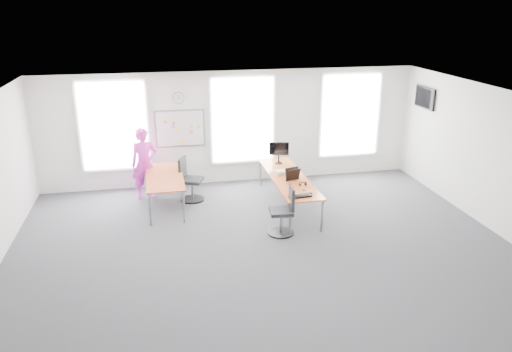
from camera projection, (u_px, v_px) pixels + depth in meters
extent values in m
plane|color=#28292E|center=(263.00, 247.00, 10.01)|extent=(10.00, 10.00, 0.00)
plane|color=white|center=(264.00, 99.00, 9.01)|extent=(10.00, 10.00, 0.00)
plane|color=silver|center=(231.00, 128.00, 13.21)|extent=(10.00, 0.00, 10.00)
plane|color=silver|center=(337.00, 289.00, 5.81)|extent=(10.00, 0.00, 10.00)
plane|color=silver|center=(496.00, 161.00, 10.45)|extent=(0.00, 10.00, 10.00)
cube|color=silver|center=(114.00, 126.00, 12.55)|extent=(1.60, 0.06, 2.20)
cube|color=silver|center=(243.00, 120.00, 13.17)|extent=(1.60, 0.06, 2.20)
cube|color=silver|center=(350.00, 115.00, 13.73)|extent=(1.60, 0.06, 2.20)
cube|color=#AC4E24|center=(288.00, 177.00, 11.76)|extent=(0.83, 3.10, 0.03)
cylinder|color=gray|center=(290.00, 219.00, 10.44)|extent=(0.05, 0.05, 0.72)
cylinder|color=gray|center=(322.00, 216.00, 10.58)|extent=(0.05, 0.05, 0.72)
cylinder|color=gray|center=(261.00, 173.00, 13.19)|extent=(0.05, 0.05, 0.72)
cylinder|color=gray|center=(286.00, 172.00, 13.33)|extent=(0.05, 0.05, 0.72)
cube|color=#AC4E24|center=(165.00, 176.00, 11.75)|extent=(0.85, 2.14, 0.03)
cylinder|color=gray|center=(150.00, 209.00, 10.88)|extent=(0.05, 0.05, 0.75)
cylinder|color=gray|center=(184.00, 207.00, 11.02)|extent=(0.05, 0.05, 0.75)
cylinder|color=gray|center=(150.00, 179.00, 12.74)|extent=(0.05, 0.05, 0.75)
cylinder|color=gray|center=(179.00, 177.00, 12.88)|extent=(0.05, 0.05, 0.75)
cylinder|color=black|center=(281.00, 233.00, 10.61)|extent=(0.56, 0.56, 0.03)
cylinder|color=gray|center=(281.00, 222.00, 10.53)|extent=(0.06, 0.06, 0.45)
cube|color=black|center=(281.00, 212.00, 10.44)|extent=(0.52, 0.52, 0.08)
cube|color=black|center=(292.00, 198.00, 10.37)|extent=(0.10, 0.45, 0.48)
cylinder|color=black|center=(193.00, 199.00, 12.38)|extent=(0.58, 0.58, 0.03)
cylinder|color=gray|center=(192.00, 190.00, 12.30)|extent=(0.07, 0.07, 0.47)
cube|color=black|center=(192.00, 180.00, 12.21)|extent=(0.64, 0.64, 0.08)
cube|color=black|center=(182.00, 168.00, 12.15)|extent=(0.23, 0.45, 0.50)
imported|color=#EF32CD|center=(145.00, 164.00, 12.26)|extent=(0.69, 0.50, 1.78)
cube|color=silver|center=(180.00, 129.00, 12.91)|extent=(1.20, 0.03, 0.90)
cylinder|color=gray|center=(178.00, 98.00, 12.64)|extent=(0.30, 0.04, 0.30)
cube|color=black|center=(425.00, 98.00, 12.95)|extent=(0.06, 0.90, 0.55)
cube|color=black|center=(300.00, 196.00, 10.56)|extent=(0.52, 0.26, 0.02)
ellipsoid|color=black|center=(310.00, 193.00, 10.72)|extent=(0.08, 0.12, 0.04)
cylinder|color=black|center=(304.00, 190.00, 10.91)|extent=(0.07, 0.07, 0.01)
cylinder|color=black|center=(300.00, 184.00, 11.17)|extent=(0.04, 0.08, 0.08)
cylinder|color=black|center=(306.00, 184.00, 11.19)|extent=(0.04, 0.08, 0.08)
cylinder|color=gold|center=(300.00, 184.00, 11.17)|extent=(0.01, 0.08, 0.08)
cube|color=black|center=(303.00, 182.00, 11.16)|extent=(0.14, 0.02, 0.01)
cube|color=black|center=(292.00, 173.00, 11.54)|extent=(0.36, 0.19, 0.29)
cube|color=#FF520B|center=(293.00, 175.00, 11.47)|extent=(0.35, 0.20, 0.26)
cube|color=black|center=(293.00, 175.00, 11.45)|extent=(0.37, 0.20, 0.28)
cube|color=beige|center=(281.00, 172.00, 11.90)|extent=(0.33, 0.27, 0.10)
cylinder|color=black|center=(279.00, 163.00, 12.74)|extent=(0.21, 0.21, 0.02)
cylinder|color=black|center=(279.00, 159.00, 12.70)|extent=(0.04, 0.04, 0.21)
cube|color=black|center=(279.00, 149.00, 12.60)|extent=(0.50, 0.16, 0.34)
cube|color=black|center=(279.00, 149.00, 12.58)|extent=(0.45, 0.12, 0.30)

